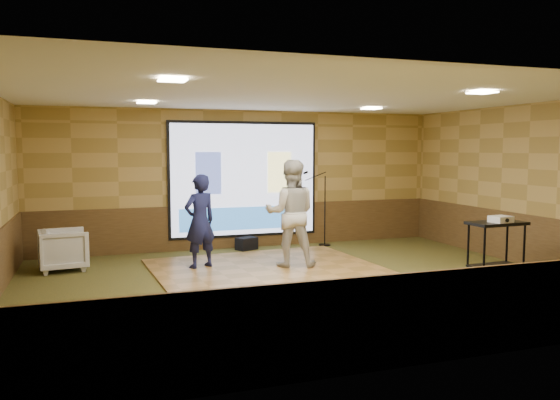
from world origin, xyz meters
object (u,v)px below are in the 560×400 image
object	(u,v)px
mic_stand	(322,224)
duffel_bag	(247,244)
dance_floor	(264,267)
banquet_chair	(64,250)
player_right	(291,213)
projector_screen	(244,181)
player_left	(200,221)
projector	(501,219)
av_table	(496,239)

from	to	relation	value
mic_stand	duffel_bag	xyz separation A→B (m)	(-1.75, 0.06, -0.36)
dance_floor	banquet_chair	size ratio (longest dim) A/B	4.85
player_right	projector_screen	bearing A→B (deg)	-64.69
player_left	projector	bearing A→B (deg)	129.09
projector_screen	duffel_bag	size ratio (longest dim) A/B	7.79
projector_screen	player_left	xyz separation A→B (m)	(-1.33, -1.83, -0.60)
projector	projector_screen	bearing A→B (deg)	117.95
dance_floor	mic_stand	world-z (taller)	mic_stand
player_left	projector_screen	bearing A→B (deg)	-146.76
av_table	mic_stand	xyz separation A→B (m)	(-1.38, 3.96, -0.20)
banquet_chair	duffel_bag	distance (m)	3.74
dance_floor	player_left	distance (m)	1.44
dance_floor	projector_screen	bearing A→B (deg)	84.35
player_left	duffel_bag	world-z (taller)	player_left
projector	mic_stand	size ratio (longest dim) A/B	0.19
banquet_chair	dance_floor	bearing A→B (deg)	-113.59
projector_screen	banquet_chair	world-z (taller)	projector_screen
player_right	dance_floor	bearing A→B (deg)	7.51
banquet_chair	duffel_bag	world-z (taller)	banquet_chair
duffel_bag	mic_stand	bearing A→B (deg)	-1.96
av_table	banquet_chair	xyz separation A→B (m)	(-6.76, 3.15, -0.32)
banquet_chair	projector_screen	bearing A→B (deg)	-80.00
av_table	player_right	bearing A→B (deg)	144.05
dance_floor	player_right	distance (m)	1.10
dance_floor	projector	size ratio (longest dim) A/B	12.47
av_table	projector	xyz separation A→B (m)	(-0.01, -0.09, 0.34)
projector	duffel_bag	bearing A→B (deg)	120.07
dance_floor	banquet_chair	distance (m)	3.61
dance_floor	av_table	size ratio (longest dim) A/B	4.03
dance_floor	duffel_bag	world-z (taller)	duffel_bag
projector_screen	mic_stand	bearing A→B (deg)	-11.24
projector_screen	banquet_chair	distance (m)	3.99
dance_floor	mic_stand	distance (m)	2.69
player_right	av_table	bearing A→B (deg)	162.71
projector_screen	player_right	distance (m)	2.31
player_right	av_table	distance (m)	3.51
player_right	banquet_chair	xyz separation A→B (m)	(-3.92, 1.09, -0.63)
player_right	banquet_chair	size ratio (longest dim) A/B	2.38
banquet_chair	duffel_bag	size ratio (longest dim) A/B	1.92
projector_screen	projector	distance (m)	5.39
player_left	projector	distance (m)	5.11
projector	mic_stand	distance (m)	4.31
player_right	projector	bearing A→B (deg)	161.42
projector_screen	dance_floor	xyz separation A→B (m)	(-0.21, -2.15, -1.46)
projector	banquet_chair	bearing A→B (deg)	147.19
player_left	projector	xyz separation A→B (m)	(4.42, -2.56, 0.16)
dance_floor	banquet_chair	bearing A→B (deg)	163.86
player_left	player_right	size ratio (longest dim) A/B	0.87
duffel_bag	dance_floor	bearing A→B (deg)	-95.39
projector_screen	player_right	bearing A→B (deg)	-83.35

